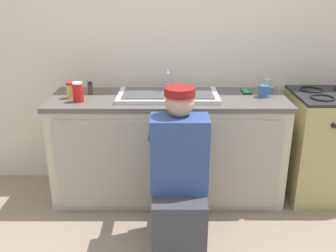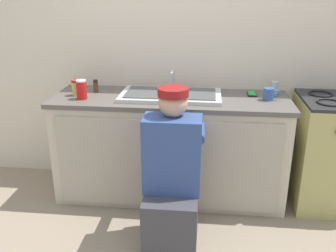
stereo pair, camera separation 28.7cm
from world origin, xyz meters
TOP-DOWN VIEW (x-y plane):
  - ground_plane at (0.00, 0.00)m, footprint 12.00×12.00m
  - back_wall at (0.00, 0.65)m, footprint 6.00×0.10m
  - counter_cabinet at (0.00, 0.29)m, footprint 1.86×0.62m
  - countertop at (0.00, 0.30)m, footprint 1.90×0.62m
  - sink_double_basin at (0.00, 0.30)m, footprint 0.80×0.44m
  - stove_range at (1.33, 0.30)m, footprint 0.63×0.62m
  - plumber_person at (0.07, -0.35)m, footprint 0.42×0.61m
  - water_glass at (0.84, 0.49)m, footprint 0.06×0.06m
  - cell_phone at (0.65, 0.44)m, footprint 0.07×0.14m
  - coffee_mug at (0.77, 0.30)m, footprint 0.13×0.08m
  - spice_bottle_pepper at (-0.64, 0.38)m, footprint 0.04×0.04m
  - soda_cup_red at (-0.69, 0.17)m, footprint 0.08×0.08m
  - condiment_jar at (-0.76, 0.27)m, footprint 0.07×0.07m

SIDE VIEW (x-z plane):
  - ground_plane at x=0.00m, z-range 0.00..0.00m
  - counter_cabinet at x=0.00m, z-range 0.00..0.83m
  - stove_range at x=1.33m, z-range 0.00..0.90m
  - plumber_person at x=0.07m, z-range -0.09..1.01m
  - countertop at x=0.00m, z-range 0.83..0.87m
  - cell_phone at x=0.65m, z-range 0.87..0.88m
  - sink_double_basin at x=0.00m, z-range 0.79..0.98m
  - coffee_mug at x=0.77m, z-range 0.87..0.97m
  - water_glass at x=0.84m, z-range 0.87..0.97m
  - spice_bottle_pepper at x=-0.64m, z-range 0.87..0.97m
  - condiment_jar at x=-0.76m, z-range 0.87..1.00m
  - soda_cup_red at x=-0.69m, z-range 0.87..1.02m
  - back_wall at x=0.00m, z-range 0.00..2.50m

